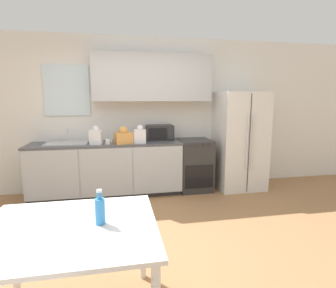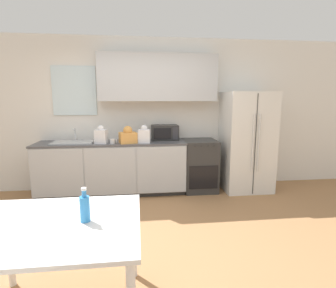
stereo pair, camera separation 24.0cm
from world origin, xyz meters
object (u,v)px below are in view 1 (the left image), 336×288
microwave (160,133)px  dining_table (70,240)px  drink_bottle (100,210)px  oven_range (194,165)px  refrigerator (240,141)px  coffee_mug (108,142)px

microwave → dining_table: bearing=-110.9°
drink_bottle → dining_table: bearing=-177.9°
oven_range → microwave: size_ratio=1.95×
oven_range → microwave: microwave is taller
drink_bottle → refrigerator: bearing=48.7°
refrigerator → microwave: 1.47m
refrigerator → dining_table: refrigerator is taller
dining_table → oven_range: bearing=57.9°
oven_range → dining_table: 3.18m
refrigerator → coffee_mug: bearing=-176.9°
refrigerator → oven_range: bearing=176.7°
dining_table → coffee_mug: bearing=85.7°
refrigerator → drink_bottle: refrigerator is taller
coffee_mug → microwave: bearing=18.6°
dining_table → refrigerator: bearing=46.3°
oven_range → dining_table: oven_range is taller
oven_range → refrigerator: refrigerator is taller
refrigerator → dining_table: size_ratio=1.48×
microwave → coffee_mug: bearing=-161.4°
refrigerator → microwave: size_ratio=3.73×
refrigerator → drink_bottle: (-2.32, -2.63, -0.01)m
microwave → drink_bottle: size_ratio=1.89×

